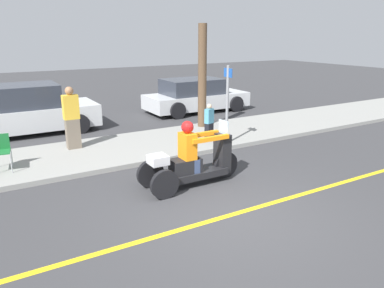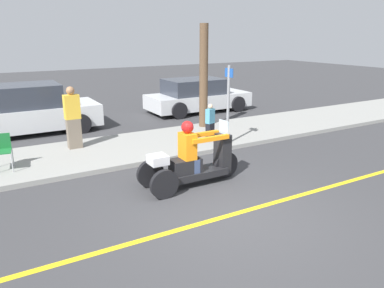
# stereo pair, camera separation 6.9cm
# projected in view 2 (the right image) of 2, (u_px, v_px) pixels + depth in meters

# --- Properties ---
(ground_plane) EXTENTS (60.00, 60.00, 0.00)m
(ground_plane) POSITION_uv_depth(u_px,v_px,m) (231.00, 215.00, 6.74)
(ground_plane) COLOR #38383A
(lane_stripe) EXTENTS (24.00, 0.12, 0.01)m
(lane_stripe) POSITION_uv_depth(u_px,v_px,m) (235.00, 214.00, 6.78)
(lane_stripe) COLOR gold
(lane_stripe) RESTS_ON ground
(sidewalk_strip) EXTENTS (28.00, 2.80, 0.12)m
(sidewalk_strip) POSITION_uv_depth(u_px,v_px,m) (136.00, 147.00, 10.54)
(sidewalk_strip) COLOR gray
(sidewalk_strip) RESTS_ON ground
(motorcycle_trike) EXTENTS (2.30, 0.78, 1.43)m
(motorcycle_trike) POSITION_uv_depth(u_px,v_px,m) (192.00, 162.00, 7.95)
(motorcycle_trike) COLOR black
(motorcycle_trike) RESTS_ON ground
(spectator_with_child) EXTENTS (0.40, 0.25, 1.68)m
(spectator_with_child) POSITION_uv_depth(u_px,v_px,m) (73.00, 119.00, 10.07)
(spectator_with_child) COLOR #726656
(spectator_with_child) RESTS_ON sidewalk_strip
(spectator_near_curb) EXTENTS (0.30, 0.23, 1.09)m
(spectator_near_curb) POSITION_uv_depth(u_px,v_px,m) (210.00, 123.00, 10.82)
(spectator_near_curb) COLOR black
(spectator_near_curb) RESTS_ON sidewalk_strip
(folding_chair_curbside) EXTENTS (0.52, 0.52, 0.82)m
(folding_chair_curbside) POSITION_uv_depth(u_px,v_px,m) (1.00, 148.00, 8.54)
(folding_chair_curbside) COLOR #A5A8AD
(folding_chair_curbside) RESTS_ON sidewalk_strip
(parked_car_lot_far) EXTENTS (4.36, 2.08, 1.58)m
(parked_car_lot_far) POSITION_uv_depth(u_px,v_px,m) (27.00, 110.00, 12.13)
(parked_car_lot_far) COLOR silver
(parked_car_lot_far) RESTS_ON ground
(parked_car_lot_left) EXTENTS (4.25, 1.99, 1.36)m
(parked_car_lot_left) POSITION_uv_depth(u_px,v_px,m) (197.00, 96.00, 15.51)
(parked_car_lot_left) COLOR silver
(parked_car_lot_left) RESTS_ON ground
(tree_trunk) EXTENTS (0.28, 0.28, 3.34)m
(tree_trunk) POSITION_uv_depth(u_px,v_px,m) (204.00, 77.00, 12.22)
(tree_trunk) COLOR brown
(tree_trunk) RESTS_ON sidewalk_strip
(street_sign) EXTENTS (0.08, 0.36, 2.20)m
(street_sign) POSITION_uv_depth(u_px,v_px,m) (228.00, 102.00, 10.34)
(street_sign) COLOR gray
(street_sign) RESTS_ON sidewalk_strip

